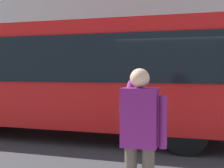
% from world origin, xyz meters
% --- Properties ---
extents(ground_plane, '(60.00, 60.00, 0.00)m').
position_xyz_m(ground_plane, '(0.00, 0.00, 0.00)').
color(ground_plane, '#38383A').
extents(red_bus, '(9.05, 2.54, 3.08)m').
position_xyz_m(red_bus, '(2.76, -0.07, 1.68)').
color(red_bus, red).
rests_on(red_bus, ground_plane).
extents(pedestrian_photographer, '(0.53, 0.52, 1.70)m').
position_xyz_m(pedestrian_photographer, '(0.07, 4.33, 1.14)').
color(pedestrian_photographer, '#4C4238').
rests_on(pedestrian_photographer, sidewalk_curb).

